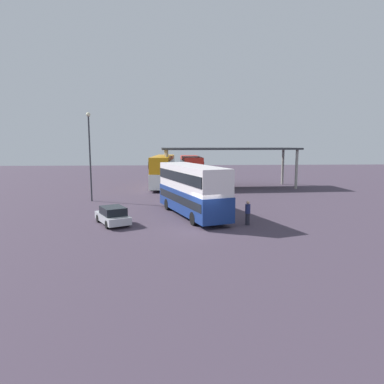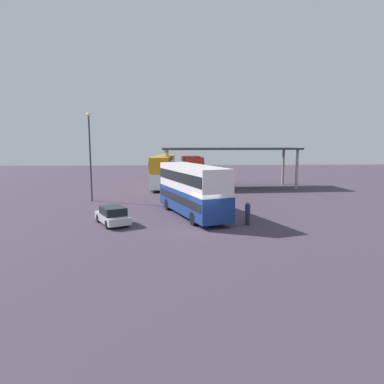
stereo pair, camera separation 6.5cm
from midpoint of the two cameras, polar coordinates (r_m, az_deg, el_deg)
name	(u,v)px [view 1 (the left image)]	position (r m, az deg, el deg)	size (l,w,h in m)	color
ground_plane	(203,229)	(24.25, 1.78, -6.23)	(140.00, 140.00, 0.00)	#433746
double_decker_main	(192,188)	(28.31, -0.07, 0.63)	(5.64, 10.48, 4.22)	navy
parked_hatchback	(113,216)	(26.22, -13.15, -3.84)	(3.20, 4.11, 1.35)	#B7B9C1
double_decker_near_canopy	(163,170)	(46.94, -4.89, 3.65)	(3.25, 11.73, 4.28)	white
double_decker_mid_row	(191,170)	(47.50, -0.21, 3.68)	(2.77, 10.08, 4.19)	orange
depot_canopy	(229,150)	(46.87, 6.19, 6.92)	(18.59, 7.02, 5.40)	#33353A
lamppost_tall	(90,147)	(36.81, -16.75, 7.18)	(0.44, 0.44, 9.09)	#33353A
pedestrian_waiting	(248,213)	(25.69, 9.20, -3.46)	(0.38, 0.38, 1.79)	#262633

